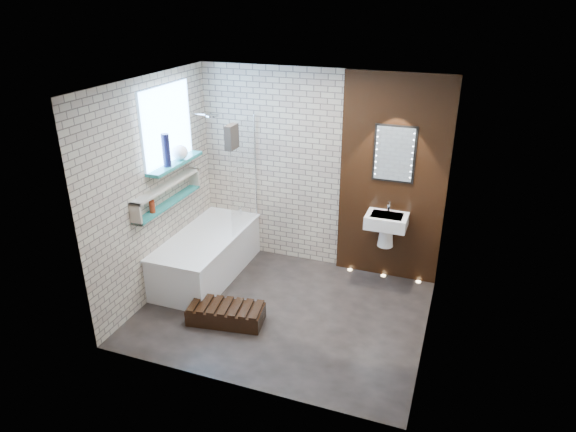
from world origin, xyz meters
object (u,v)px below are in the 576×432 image
at_px(bath_screen, 244,175).
at_px(washbasin, 386,225).
at_px(bathtub, 207,255).
at_px(walnut_step, 226,314).
at_px(led_mirror, 394,154).

xyz_separation_m(bath_screen, washbasin, (1.82, 0.18, -0.49)).
height_order(bathtub, washbasin, washbasin).
bearing_deg(walnut_step, washbasin, 45.01).
bearing_deg(bath_screen, led_mirror, 10.66).
relative_size(bath_screen, led_mirror, 2.00).
height_order(bath_screen, walnut_step, bath_screen).
distance_m(bathtub, bath_screen, 1.14).
height_order(washbasin, led_mirror, led_mirror).
relative_size(bathtub, washbasin, 3.00).
distance_m(bath_screen, walnut_step, 1.79).
distance_m(bathtub, washbasin, 2.32).
height_order(bathtub, walnut_step, bathtub).
xyz_separation_m(bathtub, washbasin, (2.17, 0.62, 0.50)).
bearing_deg(led_mirror, washbasin, -90.00).
distance_m(washbasin, led_mirror, 0.88).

